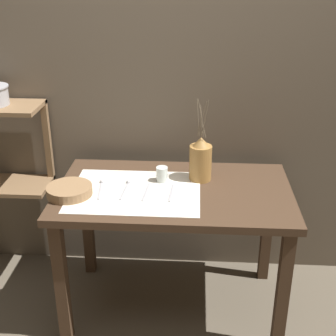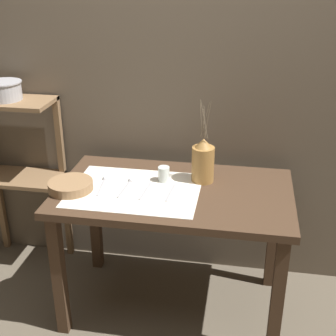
{
  "view_description": "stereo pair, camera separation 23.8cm",
  "coord_description": "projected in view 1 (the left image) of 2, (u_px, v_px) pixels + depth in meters",
  "views": [
    {
      "loc": [
        0.11,
        -2.17,
        1.86
      ],
      "look_at": [
        -0.03,
        0.0,
        0.88
      ],
      "focal_mm": 50.0,
      "sensor_mm": 36.0,
      "label": 1
    },
    {
      "loc": [
        0.34,
        -2.14,
        1.86
      ],
      "look_at": [
        -0.03,
        0.0,
        0.88
      ],
      "focal_mm": 50.0,
      "sensor_mm": 36.0,
      "label": 2
    }
  ],
  "objects": [
    {
      "name": "linen_cloth",
      "position": [
        135.0,
        191.0,
        2.41
      ],
      "size": [
        0.66,
        0.5,
        0.0
      ],
      "color": "silver",
      "rests_on": "wooden_table"
    },
    {
      "name": "wooden_table",
      "position": [
        174.0,
        207.0,
        2.48
      ],
      "size": [
        1.22,
        0.72,
        0.76
      ],
      "color": "#422D1E",
      "rests_on": "ground_plane"
    },
    {
      "name": "pitcher_with_flowers",
      "position": [
        201.0,
        160.0,
        2.5
      ],
      "size": [
        0.12,
        0.12,
        0.45
      ],
      "color": "olive",
      "rests_on": "wooden_table"
    },
    {
      "name": "ground_plane",
      "position": [
        173.0,
        304.0,
        2.74
      ],
      "size": [
        12.0,
        12.0,
        0.0
      ],
      "primitive_type": "plane",
      "color": "brown"
    },
    {
      "name": "wooden_bowl",
      "position": [
        69.0,
        191.0,
        2.36
      ],
      "size": [
        0.23,
        0.23,
        0.05
      ],
      "color": "#8E6B47",
      "rests_on": "wooden_table"
    },
    {
      "name": "spoon_inner",
      "position": [
        127.0,
        186.0,
        2.45
      ],
      "size": [
        0.03,
        0.21,
        0.02
      ],
      "color": "#A8A8AD",
      "rests_on": "wooden_table"
    },
    {
      "name": "fork_inner",
      "position": [
        171.0,
        192.0,
        2.39
      ],
      "size": [
        0.02,
        0.2,
        0.0
      ],
      "color": "#A8A8AD",
      "rests_on": "wooden_table"
    },
    {
      "name": "fork_outer",
      "position": [
        146.0,
        192.0,
        2.39
      ],
      "size": [
        0.03,
        0.2,
        0.0
      ],
      "color": "#A8A8AD",
      "rests_on": "wooden_table"
    },
    {
      "name": "glass_tumbler_near",
      "position": [
        162.0,
        174.0,
        2.5
      ],
      "size": [
        0.06,
        0.06,
        0.08
      ],
      "color": "silver",
      "rests_on": "wooden_table"
    },
    {
      "name": "wooden_shelf_unit",
      "position": [
        6.0,
        159.0,
        2.78
      ],
      "size": [
        0.51,
        0.28,
        1.11
      ],
      "color": "brown",
      "rests_on": "ground_plane"
    },
    {
      "name": "stone_wall_back",
      "position": [
        179.0,
        83.0,
        2.68
      ],
      "size": [
        7.0,
        0.06,
        2.4
      ],
      "color": "brown",
      "rests_on": "ground_plane"
    },
    {
      "name": "spoon_outer",
      "position": [
        101.0,
        185.0,
        2.46
      ],
      "size": [
        0.04,
        0.21,
        0.02
      ],
      "color": "#A8A8AD",
      "rests_on": "wooden_table"
    }
  ]
}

